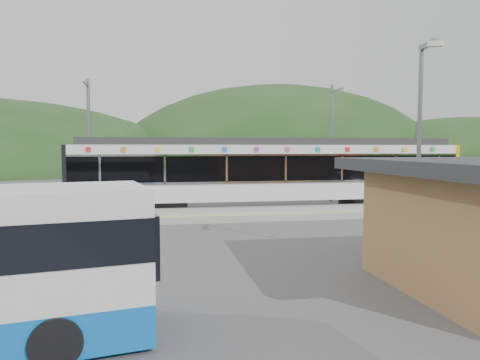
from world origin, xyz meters
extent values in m
plane|color=#4C4C4F|center=(0.00, 0.00, 0.00)|extent=(120.00, 120.00, 0.00)
ellipsoid|color=#1E3D19|center=(16.00, 54.00, 0.00)|extent=(52.00, 39.00, 26.00)
ellipsoid|color=#1E3D19|center=(45.00, 48.00, 0.00)|extent=(44.00, 33.00, 16.00)
cube|color=#9E9E99|center=(0.00, 3.30, 0.15)|extent=(26.00, 3.20, 0.30)
cube|color=yellow|center=(0.00, 2.00, 0.30)|extent=(26.00, 0.10, 0.01)
cube|color=black|center=(-3.51, 6.00, 0.30)|extent=(3.20, 2.20, 0.56)
cube|color=black|center=(8.49, 6.00, 0.30)|extent=(3.20, 2.20, 0.56)
cube|color=silver|center=(2.49, 6.00, 1.04)|extent=(20.00, 2.90, 0.92)
cube|color=black|center=(2.49, 6.00, 2.23)|extent=(20.00, 2.96, 1.45)
cube|color=silver|center=(2.49, 4.50, 1.55)|extent=(20.00, 0.05, 0.10)
cube|color=silver|center=(2.49, 4.50, 2.90)|extent=(20.00, 0.05, 0.10)
cube|color=silver|center=(2.49, 6.00, 3.17)|extent=(20.00, 2.90, 0.45)
cube|color=#2D2D30|center=(2.49, 6.00, 3.58)|extent=(19.40, 2.50, 0.36)
cube|color=#E0A70B|center=(12.61, 6.00, 1.90)|extent=(0.24, 2.92, 3.00)
cube|color=black|center=(-7.61, 6.00, 1.90)|extent=(0.20, 2.92, 3.00)
cube|color=silver|center=(-6.01, 4.50, 2.23)|extent=(0.10, 0.05, 1.35)
cube|color=silver|center=(-3.01, 4.50, 2.23)|extent=(0.10, 0.05, 1.35)
cube|color=silver|center=(-0.01, 4.50, 2.23)|extent=(0.10, 0.05, 1.35)
cube|color=silver|center=(2.99, 4.50, 2.23)|extent=(0.10, 0.05, 1.35)
cube|color=silver|center=(5.99, 4.50, 2.23)|extent=(0.10, 0.05, 1.35)
cube|color=silver|center=(8.99, 4.50, 2.23)|extent=(0.10, 0.05, 1.35)
cube|color=silver|center=(11.49, 4.50, 2.23)|extent=(0.10, 0.05, 1.35)
cube|color=red|center=(-6.51, 4.51, 3.18)|extent=(0.22, 0.04, 0.22)
cube|color=orange|center=(-4.91, 4.51, 3.18)|extent=(0.22, 0.04, 0.22)
cube|color=yellow|center=(-3.31, 4.51, 3.18)|extent=(0.22, 0.04, 0.22)
cube|color=green|center=(-1.71, 4.51, 3.18)|extent=(0.22, 0.04, 0.22)
cube|color=blue|center=(-0.11, 4.51, 3.18)|extent=(0.22, 0.04, 0.22)
cube|color=purple|center=(1.49, 4.51, 3.18)|extent=(0.22, 0.04, 0.22)
cube|color=#E54C8C|center=(3.09, 4.51, 3.18)|extent=(0.22, 0.04, 0.22)
cube|color=#19A5A5|center=(4.69, 4.51, 3.18)|extent=(0.22, 0.04, 0.22)
cube|color=red|center=(6.29, 4.51, 3.18)|extent=(0.22, 0.04, 0.22)
cube|color=orange|center=(7.89, 4.51, 3.18)|extent=(0.22, 0.04, 0.22)
cube|color=yellow|center=(9.49, 4.51, 3.18)|extent=(0.22, 0.04, 0.22)
cube|color=green|center=(11.09, 4.51, 3.18)|extent=(0.22, 0.04, 0.22)
cylinder|color=slate|center=(-7.00, 8.60, 3.50)|extent=(0.18, 0.18, 7.00)
cube|color=slate|center=(-7.00, 7.80, 6.60)|extent=(0.08, 1.80, 0.08)
cylinder|color=slate|center=(7.00, 8.60, 3.50)|extent=(0.18, 0.18, 7.00)
cube|color=slate|center=(7.00, 7.80, 6.60)|extent=(0.08, 1.80, 0.08)
cylinder|color=black|center=(-5.18, -10.01, 0.39)|extent=(1.21, 2.41, 0.79)
cylinder|color=slate|center=(3.69, -6.32, 3.03)|extent=(0.12, 0.12, 6.07)
cube|color=slate|center=(3.69, -6.78, 5.97)|extent=(0.31, 1.02, 0.12)
cube|color=silver|center=(3.69, -7.23, 5.88)|extent=(0.38, 0.24, 0.12)
camera|label=1|loc=(-3.51, -18.14, 3.28)|focal=35.00mm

